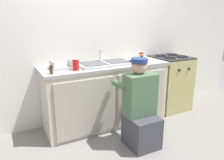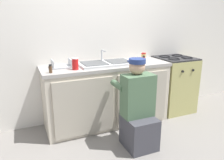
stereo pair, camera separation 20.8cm
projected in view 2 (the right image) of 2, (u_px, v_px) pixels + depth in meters
The scene contains 12 objects.
ground_plane at pixel (115, 131), 3.13m from camera, with size 12.00×12.00×0.00m, color gray.
back_wall at pixel (98, 39), 3.36m from camera, with size 6.00×0.10×2.50m, color silver.
counter_cabinet at pixel (107, 96), 3.27m from camera, with size 1.82×0.62×0.87m.
countertop at pixel (106, 66), 3.15m from camera, with size 1.86×0.62×0.04m, color #9E9993.
sink_double_basin at pixel (106, 63), 3.14m from camera, with size 0.80×0.44×0.19m.
stove_range at pixel (173, 84), 3.74m from camera, with size 0.59×0.62×0.94m.
plumber_person at pixel (138, 111), 2.66m from camera, with size 0.42×0.61×1.10m.
condiment_jar at pixel (143, 57), 3.36m from camera, with size 0.07×0.07×0.13m.
soda_cup_red at pixel (75, 64), 2.81m from camera, with size 0.08×0.08×0.15m.
dish_rack_tray at pixel (62, 66), 2.94m from camera, with size 0.28×0.22×0.11m.
spice_bottle_pepper at pixel (50, 69), 2.64m from camera, with size 0.04×0.04×0.10m.
spice_bottle_red at pixel (144, 59), 3.23m from camera, with size 0.04×0.04×0.10m.
Camera 2 is at (-1.16, -2.56, 1.57)m, focal length 35.00 mm.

